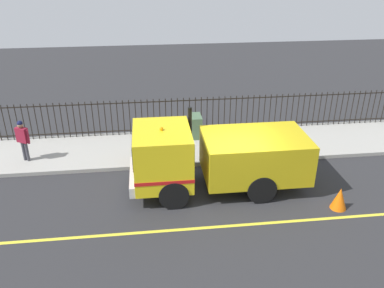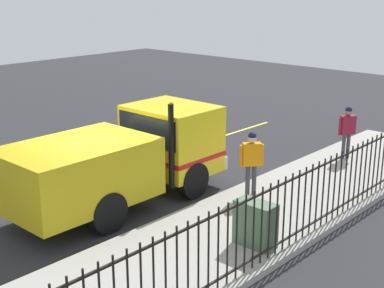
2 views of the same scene
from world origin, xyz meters
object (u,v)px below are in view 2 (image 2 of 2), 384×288
work_truck (129,154)px  utility_cabinet (255,224)px  worker_standing (252,157)px  pedestrian_distant (347,127)px

work_truck → utility_cabinet: 4.04m
worker_standing → pedestrian_distant: (0.34, 4.48, -0.02)m
work_truck → pedestrian_distant: bearing=69.0°
pedestrian_distant → utility_cabinet: bearing=41.1°
worker_standing → pedestrian_distant: bearing=-145.4°
work_truck → worker_standing: (2.22, 2.15, -0.11)m
pedestrian_distant → worker_standing: bearing=24.7°
work_truck → worker_standing: bearing=44.2°
work_truck → pedestrian_distant: 7.11m
work_truck → utility_cabinet: work_truck is taller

